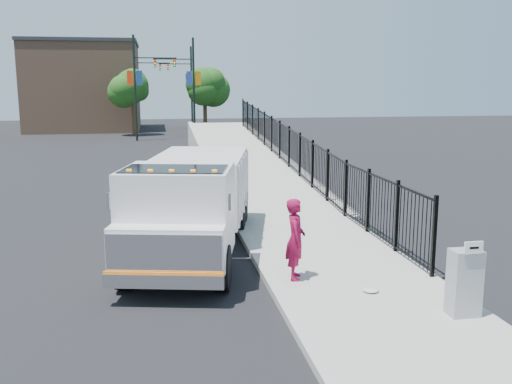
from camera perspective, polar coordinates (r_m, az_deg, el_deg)
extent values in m
plane|color=black|center=(14.16, 0.32, -7.10)|extent=(120.00, 120.00, 0.00)
cube|color=#9E998E|center=(12.80, 10.57, -8.98)|extent=(3.55, 12.00, 0.12)
cube|color=#ADAAA3|center=(12.28, 2.00, -9.56)|extent=(0.30, 12.00, 0.16)
cube|color=#9E998E|center=(29.92, -1.12, 2.41)|extent=(3.95, 24.06, 3.19)
cube|color=black|center=(26.18, 3.30, 3.18)|extent=(0.10, 28.00, 1.80)
cube|color=black|center=(15.18, -6.17, -3.78)|extent=(2.44, 6.83, 0.22)
cube|color=white|center=(12.75, -7.81, -2.01)|extent=(2.76, 2.65, 1.99)
cube|color=white|center=(11.69, -8.84, -5.74)|extent=(2.44, 1.19, 1.00)
cube|color=silver|center=(11.35, -9.20, -6.27)|extent=(2.26, 0.57, 0.85)
cube|color=silver|center=(11.43, -9.21, -8.77)|extent=(2.37, 0.69, 0.28)
cube|color=orange|center=(11.38, -9.23, -8.06)|extent=(2.35, 0.57, 0.06)
cube|color=black|center=(12.39, -8.08, 0.43)|extent=(2.42, 1.74, 0.85)
cube|color=white|center=(16.22, -5.55, 0.78)|extent=(3.24, 4.61, 1.69)
cube|color=silver|center=(12.01, -14.57, -0.87)|extent=(0.07, 0.07, 0.35)
cube|color=silver|center=(11.52, -2.64, -1.01)|extent=(0.07, 0.07, 0.35)
cube|color=orange|center=(12.19, -12.59, 2.10)|extent=(0.11, 0.10, 0.06)
cube|color=orange|center=(12.08, -10.53, 2.10)|extent=(0.11, 0.10, 0.06)
cube|color=orange|center=(11.99, -8.44, 2.10)|extent=(0.11, 0.10, 0.06)
cube|color=orange|center=(11.91, -6.32, 2.10)|extent=(0.11, 0.10, 0.06)
cube|color=orange|center=(11.85, -4.17, 2.09)|extent=(0.11, 0.10, 0.06)
cylinder|color=black|center=(12.60, -12.98, -7.28)|extent=(0.53, 1.04, 1.00)
cylinder|color=black|center=(12.22, -3.39, -7.60)|extent=(0.53, 1.04, 1.00)
cylinder|color=black|center=(17.18, -8.67, -2.29)|extent=(0.53, 1.04, 1.00)
cylinder|color=black|center=(16.90, -1.68, -2.39)|extent=(0.53, 1.04, 1.00)
cylinder|color=black|center=(18.23, -8.00, -1.52)|extent=(0.53, 1.04, 1.00)
cylinder|color=black|center=(17.97, -1.42, -1.60)|extent=(0.53, 1.04, 1.00)
imported|color=maroon|center=(12.48, 3.96, -4.71)|extent=(0.56, 0.73, 1.79)
cube|color=gray|center=(11.28, 20.11, -8.52)|extent=(0.55, 0.40, 1.25)
cube|color=white|center=(10.89, 20.94, -5.21)|extent=(0.35, 0.04, 0.22)
ellipsoid|color=silver|center=(12.16, 11.38, -9.56)|extent=(0.34, 0.34, 0.08)
cylinder|color=black|center=(45.26, -12.00, 10.09)|extent=(0.18, 0.18, 8.00)
cube|color=black|center=(45.28, -10.04, 13.07)|extent=(3.20, 0.08, 0.08)
cube|color=black|center=(45.29, -8.15, 12.68)|extent=(0.18, 0.22, 0.60)
cube|color=navy|center=(45.25, -11.58, 11.12)|extent=(0.45, 0.04, 1.10)
cube|color=red|center=(45.28, -12.49, 11.08)|extent=(0.45, 0.04, 1.10)
cylinder|color=black|center=(47.28, -6.23, 10.27)|extent=(0.18, 0.18, 8.00)
cube|color=black|center=(47.24, -8.28, 13.02)|extent=(3.20, 0.08, 0.08)
cube|color=black|center=(47.20, -10.06, 12.54)|extent=(0.18, 0.22, 0.60)
cube|color=#C2710C|center=(47.31, -5.82, 11.25)|extent=(0.45, 0.04, 1.10)
cube|color=navy|center=(47.26, -6.69, 11.23)|extent=(0.45, 0.04, 1.10)
cylinder|color=black|center=(55.96, -11.89, 10.17)|extent=(0.18, 0.18, 8.00)
cube|color=black|center=(55.97, -10.30, 12.59)|extent=(3.20, 0.08, 0.08)
cube|color=black|center=(55.97, -8.78, 12.27)|extent=(0.18, 0.22, 0.60)
cube|color=navy|center=(55.95, -11.56, 11.01)|extent=(0.45, 0.04, 1.10)
cube|color=orange|center=(55.97, -12.28, 10.98)|extent=(0.45, 0.04, 1.10)
cylinder|color=black|center=(58.25, -6.46, 10.35)|extent=(0.18, 0.18, 8.00)
cube|color=black|center=(58.20, -8.12, 12.57)|extent=(3.20, 0.08, 0.08)
cube|color=black|center=(58.16, -9.56, 12.19)|extent=(0.18, 0.22, 0.60)
cube|color=#C16C27|center=(58.27, -6.13, 11.14)|extent=(0.45, 0.04, 1.10)
cube|color=#0E5396|center=(58.23, -6.83, 11.13)|extent=(0.45, 0.04, 1.10)
cylinder|color=#382314|center=(49.69, -12.12, 7.35)|extent=(0.36, 0.36, 3.20)
sphere|color=#194714|center=(49.62, -12.23, 10.12)|extent=(2.94, 2.94, 2.94)
cylinder|color=#382314|center=(51.70, -5.11, 7.67)|extent=(0.36, 0.36, 3.20)
sphere|color=#194714|center=(51.63, -5.16, 10.33)|extent=(2.83, 2.83, 2.83)
cylinder|color=#382314|center=(61.18, -11.95, 7.95)|extent=(0.36, 0.36, 3.20)
sphere|color=#194714|center=(61.12, -12.04, 10.20)|extent=(2.53, 2.53, 2.53)
cube|color=#8C664C|center=(57.64, -16.76, 9.96)|extent=(10.00, 10.00, 8.00)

